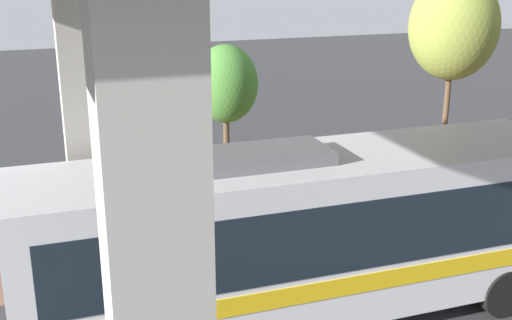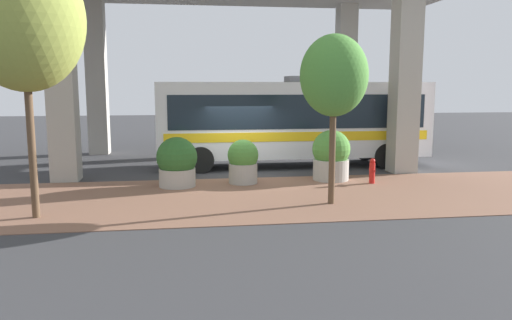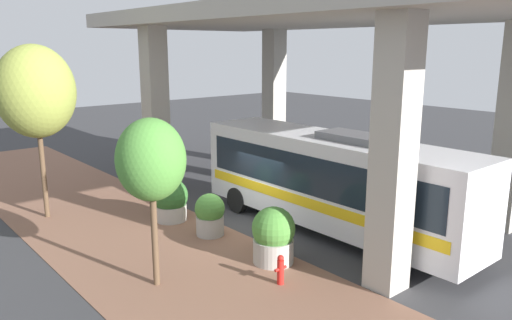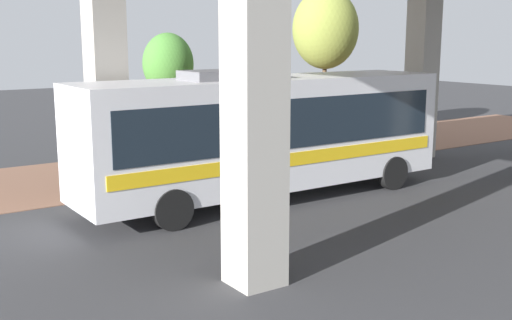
# 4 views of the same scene
# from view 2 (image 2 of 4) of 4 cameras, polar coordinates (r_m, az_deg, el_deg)

# --- Properties ---
(ground_plane) EXTENTS (80.00, 80.00, 0.00)m
(ground_plane) POSITION_cam_2_polar(r_m,az_deg,el_deg) (17.66, -1.44, -2.13)
(ground_plane) COLOR #38383A
(ground_plane) RESTS_ON ground
(sidewalk_strip) EXTENTS (6.00, 40.00, 0.02)m
(sidewalk_strip) POSITION_cam_2_polar(r_m,az_deg,el_deg) (14.74, -0.08, -4.21)
(sidewalk_strip) COLOR #845B47
(sidewalk_strip) RESTS_ON ground
(bus) EXTENTS (2.60, 10.81, 3.63)m
(bus) POSITION_cam_2_polar(r_m,az_deg,el_deg) (20.26, 4.29, 4.83)
(bus) COLOR silver
(bus) RESTS_ON ground
(fire_hydrant) EXTENTS (0.40, 0.19, 0.86)m
(fire_hydrant) POSITION_cam_2_polar(r_m,az_deg,el_deg) (17.07, 13.13, -1.23)
(fire_hydrant) COLOR red
(fire_hydrant) RESTS_ON ground
(planter_front) EXTENTS (1.31, 1.31, 1.63)m
(planter_front) POSITION_cam_2_polar(r_m,az_deg,el_deg) (16.27, -9.01, -0.32)
(planter_front) COLOR #ADA89E
(planter_front) RESTS_ON ground
(planter_middle) EXTENTS (1.31, 1.31, 1.75)m
(planter_middle) POSITION_cam_2_polar(r_m,az_deg,el_deg) (17.39, 8.58, 0.47)
(planter_middle) COLOR #ADA89E
(planter_middle) RESTS_ON ground
(planter_back) EXTENTS (1.03, 1.03, 1.49)m
(planter_back) POSITION_cam_2_polar(r_m,az_deg,el_deg) (16.63, -1.49, -0.18)
(planter_back) COLOR #ADA89E
(planter_back) RESTS_ON ground
(street_tree_near) EXTENTS (1.83, 1.83, 4.62)m
(street_tree_near) POSITION_cam_2_polar(r_m,az_deg,el_deg) (13.67, 8.90, 9.42)
(street_tree_near) COLOR brown
(street_tree_near) RESTS_ON ground
(street_tree_far) EXTENTS (2.83, 2.83, 6.49)m
(street_tree_far) POSITION_cam_2_polar(r_m,az_deg,el_deg) (13.28, -25.06, 14.32)
(street_tree_far) COLOR brown
(street_tree_far) RESTS_ON ground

